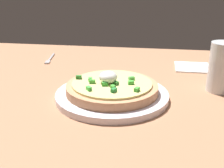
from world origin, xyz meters
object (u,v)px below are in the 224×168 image
at_px(cup_near, 223,70).
at_px(fork, 50,59).
at_px(napkin, 192,67).
at_px(pizza, 112,87).
at_px(plate, 112,95).

height_order(cup_near, fork, cup_near).
bearing_deg(napkin, fork, 178.00).
height_order(cup_near, napkin, cup_near).
bearing_deg(fork, napkin, 79.15).
relative_size(pizza, napkin, 1.99).
xyz_separation_m(plate, cup_near, (0.25, 0.08, 0.05)).
bearing_deg(fork, plate, 33.39).
xyz_separation_m(fork, napkin, (0.46, -0.02, -0.00)).
relative_size(plate, napkin, 2.46).
bearing_deg(cup_near, pizza, -162.13).
xyz_separation_m(pizza, fork, (-0.25, 0.28, -0.02)).
bearing_deg(plate, pizza, -144.36).
relative_size(pizza, fork, 1.71).
bearing_deg(plate, fork, 132.23).
bearing_deg(cup_near, fork, 158.53).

